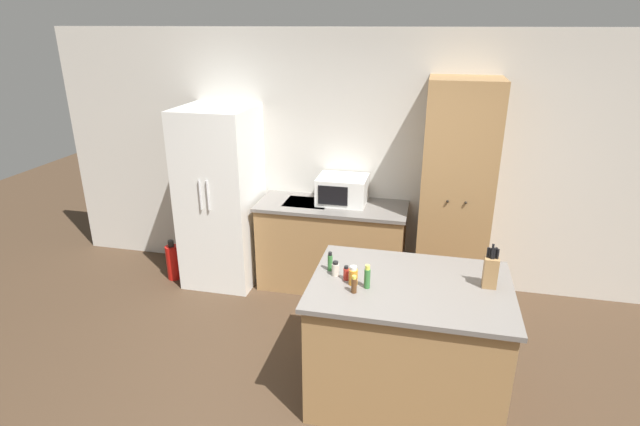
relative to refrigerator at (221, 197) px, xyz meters
name	(u,v)px	position (x,y,z in m)	size (l,w,h in m)	color
wall_back	(384,162)	(1.64, 0.40, 0.37)	(7.20, 0.06, 2.60)	beige
refrigerator	(221,197)	(0.00, 0.00, 0.00)	(0.73, 0.77, 1.86)	white
back_counter	(332,245)	(1.17, 0.08, -0.47)	(1.52, 0.63, 0.92)	#9E7547
pantry_cabinet	(455,196)	(2.36, 0.09, 0.16)	(0.65, 0.59, 2.19)	#9E7547
kitchen_island	(407,340)	(2.04, -1.44, -0.46)	(1.39, 1.00, 0.94)	#9E7547
microwave	(342,190)	(1.26, 0.15, 0.12)	(0.49, 0.40, 0.27)	white
knife_block	(491,271)	(2.56, -1.37, 0.13)	(0.09, 0.08, 0.33)	#9E7547
spice_bottle_tall_dark	(335,269)	(1.50, -1.44, 0.06)	(0.05, 0.05, 0.11)	beige
spice_bottle_short_red	(367,277)	(1.75, -1.57, 0.09)	(0.04, 0.04, 0.17)	#337033
spice_bottle_amber_oil	(353,276)	(1.65, -1.54, 0.07)	(0.06, 0.06, 0.14)	orange
spice_bottle_green_herb	(330,262)	(1.45, -1.38, 0.08)	(0.04, 0.04, 0.15)	#337033
spice_bottle_pale_salt	(346,273)	(1.59, -1.49, 0.06)	(0.04, 0.04, 0.11)	#B2281E
spice_bottle_orange_cap	(354,285)	(1.67, -1.65, 0.07)	(0.04, 0.04, 0.13)	#563319
fire_extinguisher	(173,262)	(-0.55, -0.17, -0.73)	(0.14, 0.14, 0.45)	red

